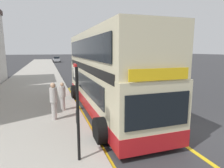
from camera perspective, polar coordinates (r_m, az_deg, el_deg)
name	(u,v)px	position (r m, az deg, el deg)	size (l,w,h in m)	color
ground_plane	(77,68)	(38.86, -10.16, 4.70)	(260.00, 260.00, 0.00)	#333335
pavement_near	(39,69)	(38.47, -20.55, 4.28)	(6.00, 76.00, 0.14)	#A39E93
double_decker_bus	(106,74)	(11.02, -1.75, 2.82)	(3.26, 11.05, 4.40)	beige
bus_bay_markings	(105,108)	(11.66, -2.04, -7.16)	(3.07, 14.31, 0.01)	gold
bus_stop_sign	(77,106)	(5.80, -10.17, -6.33)	(0.09, 0.51, 2.90)	black
parked_car_navy_far	(77,59)	(60.15, -10.29, 7.25)	(2.09, 4.20, 1.62)	navy
parked_car_silver_distant	(57,59)	(59.20, -15.99, 6.99)	(2.09, 4.20, 1.62)	#B2B5BA
parked_car_maroon_ahead	(115,67)	(31.66, 0.77, 5.15)	(2.09, 4.20, 1.62)	maroon
parked_car_black_kerbside	(88,63)	(40.94, -7.03, 6.16)	(2.09, 4.20, 1.62)	black
pedestrian_waiting_near_sign	(54,100)	(9.58, -16.83, -4.44)	(0.34, 0.34, 1.79)	#B7B2AD
pedestrian_further_back	(62,95)	(10.99, -14.37, -3.25)	(0.34, 0.34, 1.56)	#B7B2AD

